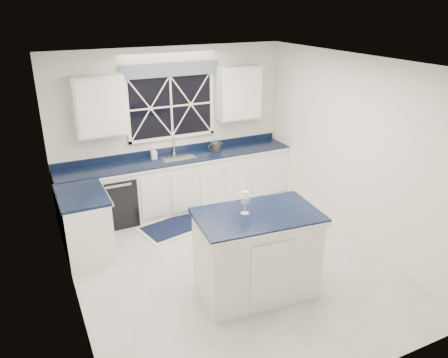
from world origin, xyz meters
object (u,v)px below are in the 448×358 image
kettle (216,146)px  dishwasher (115,198)px  island (257,253)px  faucet (174,145)px  soap_bottle (154,153)px  wine_glass (245,198)px

kettle → dishwasher: bearing=174.1°
island → kettle: (0.67, 2.62, 0.50)m
faucet → island: 2.84m
soap_bottle → island: bearing=-81.3°
faucet → kettle: 0.72m
island → wine_glass: wine_glass is taller
faucet → wine_glass: 2.73m
dishwasher → faucet: (1.10, 0.19, 0.69)m
faucet → dishwasher: bearing=-170.0°
dishwasher → faucet: faucet is taller
wine_glass → dishwasher: bearing=111.4°
faucet → island: size_ratio=0.20×
dishwasher → island: bearing=-66.5°
island → soap_bottle: bearing=103.9°
faucet → island: bearing=-89.4°
dishwasher → wine_glass: bearing=-68.6°
wine_glass → soap_bottle: 2.67m
island → kettle: kettle is taller
island → kettle: bearing=80.9°
dishwasher → kettle: (1.80, 0.03, 0.63)m
kettle → wine_glass: size_ratio=1.07×
soap_bottle → wine_glass: bearing=-84.0°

